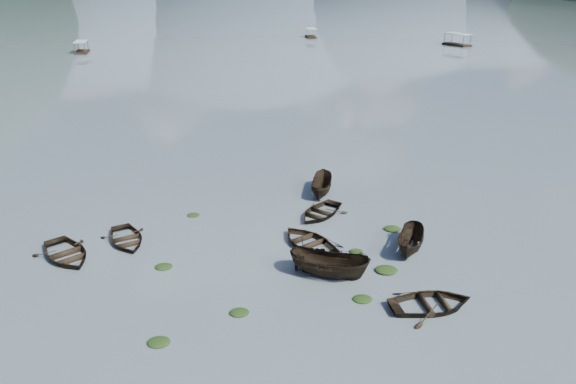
{
  "coord_description": "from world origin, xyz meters",
  "views": [
    {
      "loc": [
        -0.33,
        -20.51,
        15.89
      ],
      "look_at": [
        0.0,
        12.0,
        2.0
      ],
      "focal_mm": 32.0,
      "sensor_mm": 36.0,
      "label": 1
    }
  ],
  "objects_px": {
    "pontoon_left": "(82,53)",
    "pontoon_centre": "(311,37)",
    "rowboat_3": "(309,245)",
    "rowboat_0": "(67,258)"
  },
  "relations": [
    {
      "from": "rowboat_0",
      "to": "pontoon_centre",
      "type": "relative_size",
      "value": 0.76
    },
    {
      "from": "rowboat_0",
      "to": "pontoon_left",
      "type": "distance_m",
      "value": 92.76
    },
    {
      "from": "rowboat_0",
      "to": "pontoon_centre",
      "type": "bearing_deg",
      "value": 39.65
    },
    {
      "from": "rowboat_3",
      "to": "pontoon_centre",
      "type": "bearing_deg",
      "value": -129.19
    },
    {
      "from": "pontoon_left",
      "to": "pontoon_centre",
      "type": "bearing_deg",
      "value": 16.34
    },
    {
      "from": "rowboat_0",
      "to": "pontoon_centre",
      "type": "distance_m",
      "value": 117.55
    },
    {
      "from": "rowboat_0",
      "to": "pontoon_left",
      "type": "relative_size",
      "value": 0.76
    },
    {
      "from": "rowboat_3",
      "to": "pontoon_centre",
      "type": "distance_m",
      "value": 114.48
    },
    {
      "from": "rowboat_3",
      "to": "pontoon_centre",
      "type": "height_order",
      "value": "pontoon_centre"
    },
    {
      "from": "rowboat_3",
      "to": "pontoon_left",
      "type": "xyz_separation_m",
      "value": [
        -45.24,
        86.24,
        0.0
      ]
    }
  ]
}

